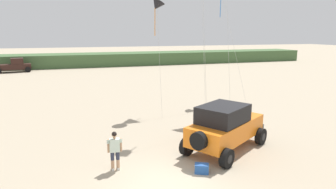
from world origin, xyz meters
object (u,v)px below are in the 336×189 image
Objects in this scene: person_watching at (115,149)px; distant_pickup at (14,66)px; cooler_box at (202,169)px; jeep at (225,126)px; kite_orange_streamer at (157,6)px.

distant_pickup is (-9.27, 35.56, 0.00)m from person_watching.
jeep is at bearing 67.53° from cooler_box.
person_watching is 2.98× the size of cooler_box.
jeep reaches higher than distant_pickup.
jeep is at bearing -82.62° from kite_orange_streamer.
cooler_box is at bearing -137.64° from jeep.
jeep is 2.97× the size of person_watching.
cooler_box is at bearing -95.82° from kite_orange_streamer.
person_watching is at bearing -75.38° from distant_pickup.
jeep is 5.37m from person_watching.
distant_pickup is at bearing 133.95° from cooler_box.
distant_pickup is at bearing 116.73° from kite_orange_streamer.
jeep reaches higher than person_watching.
kite_orange_streamer reaches higher than jeep.
person_watching reaches higher than cooler_box.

